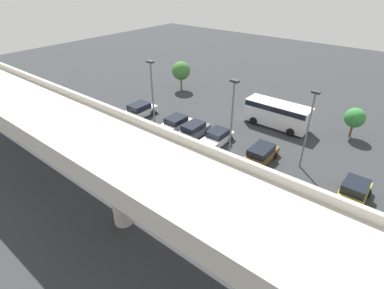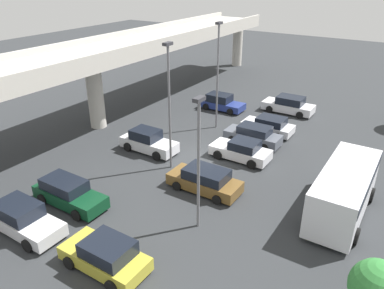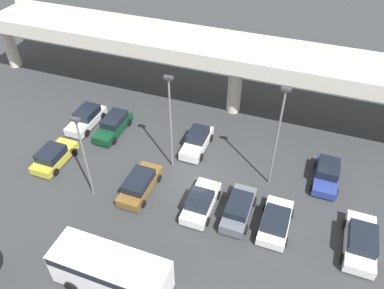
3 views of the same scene
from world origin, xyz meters
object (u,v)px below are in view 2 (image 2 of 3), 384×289
(parked_car_5, at_px, (253,135))
(lamp_post_by_overpass, at_px, (169,99))
(parked_car_3, at_px, (148,142))
(shuttle_bus, at_px, (345,188))
(parked_car_6, at_px, (269,125))
(tree_front_left, at_px, (378,288))
(parked_car_9, at_px, (106,255))
(parked_car_2, at_px, (205,180))
(parked_car_7, at_px, (221,102))
(parked_car_0, at_px, (23,219))
(parked_car_1, at_px, (68,193))
(lamp_post_near_aisle, at_px, (218,69))
(parked_car_8, at_px, (289,105))
(lamp_post_mid_lot, at_px, (199,155))
(parked_car_4, at_px, (241,150))

(parked_car_5, relative_size, lamp_post_by_overpass, 0.51)
(parked_car_3, relative_size, shuttle_bus, 0.62)
(shuttle_bus, bearing_deg, parked_car_5, 54.03)
(parked_car_6, distance_m, tree_front_left, 19.64)
(parked_car_6, height_order, parked_car_9, parked_car_9)
(parked_car_2, xyz_separation_m, parked_car_9, (-8.46, 0.40, 0.01))
(parked_car_7, xyz_separation_m, shuttle_bus, (-11.83, -14.34, 0.99))
(parked_car_9, bearing_deg, parked_car_0, 3.71)
(parked_car_1, height_order, lamp_post_by_overpass, lamp_post_by_overpass)
(lamp_post_near_aisle, bearing_deg, parked_car_8, -30.25)
(parked_car_9, bearing_deg, lamp_post_mid_lot, -111.35)
(lamp_post_near_aisle, bearing_deg, parked_car_2, -154.61)
(parked_car_1, height_order, parked_car_3, parked_car_3)
(parked_car_8, bearing_deg, shuttle_bus, 119.70)
(parked_car_7, distance_m, lamp_post_mid_lot, 19.40)
(parked_car_0, xyz_separation_m, lamp_post_near_aisle, (18.38, -1.62, 4.48))
(parked_car_6, relative_size, parked_car_8, 0.88)
(parked_car_6, xyz_separation_m, lamp_post_by_overpass, (-9.55, 3.51, 4.42))
(parked_car_1, bearing_deg, parked_car_4, 60.75)
(parked_car_6, height_order, lamp_post_mid_lot, lamp_post_mid_lot)
(parked_car_4, bearing_deg, parked_car_8, -87.83)
(parked_car_4, bearing_deg, shuttle_bus, 158.52)
(tree_front_left, bearing_deg, parked_car_9, 105.08)
(parked_car_3, bearing_deg, shuttle_bus, -1.66)
(shuttle_bus, distance_m, tree_front_left, 8.05)
(parked_car_5, distance_m, parked_car_7, 8.45)
(parked_car_0, xyz_separation_m, parked_car_7, (22.74, 0.23, -0.05))
(parked_car_6, height_order, parked_car_7, parked_car_7)
(parked_car_9, distance_m, lamp_post_by_overpass, 11.17)
(parked_car_4, bearing_deg, lamp_post_mid_lot, 100.10)
(parked_car_5, xyz_separation_m, tree_front_left, (-13.53, -10.98, 1.55))
(lamp_post_mid_lot, bearing_deg, parked_car_9, 158.65)
(parked_car_0, bearing_deg, tree_front_left, 11.28)
(parked_car_2, bearing_deg, parked_car_9, 87.30)
(parked_car_1, xyz_separation_m, parked_car_6, (16.65, -5.98, -0.08))
(parked_car_1, xyz_separation_m, parked_car_4, (10.96, -6.14, -0.06))
(parked_car_1, xyz_separation_m, lamp_post_by_overpass, (7.09, -2.47, 4.34))
(tree_front_left, bearing_deg, parked_car_7, 41.39)
(shuttle_bus, bearing_deg, tree_front_left, -160.07)
(tree_front_left, bearing_deg, parked_car_8, 26.54)
(parked_car_3, xyz_separation_m, parked_car_7, (11.41, -0.23, -0.07))
(tree_front_left, bearing_deg, parked_car_4, 44.94)
(parked_car_2, height_order, parked_car_6, parked_car_2)
(parked_car_7, bearing_deg, parked_car_1, -89.11)
(parked_car_9, bearing_deg, parked_car_5, -90.37)
(parked_car_1, xyz_separation_m, parked_car_2, (5.78, -6.08, -0.04))
(parked_car_1, distance_m, parked_car_9, 6.28)
(parked_car_3, xyz_separation_m, lamp_post_by_overpass, (-1.19, -3.01, 4.32))
(parked_car_5, distance_m, parked_car_8, 8.62)
(parked_car_6, distance_m, lamp_post_near_aisle, 6.49)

